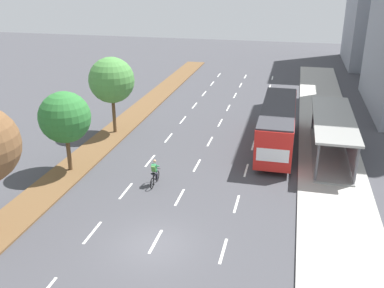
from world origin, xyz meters
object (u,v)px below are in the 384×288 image
bus_shelter (336,132)px  cyclist (155,173)px  median_tree_second (65,117)px  median_tree_third (112,80)px  bus (278,122)px

bus_shelter → cyclist: size_ratio=6.11×
median_tree_second → median_tree_third: bearing=89.6°
bus → median_tree_third: median_tree_third is taller
bus_shelter → median_tree_second: median_tree_second is taller
median_tree_third → cyclist: bearing=-53.2°
bus_shelter → bus: bearing=171.2°
median_tree_second → cyclist: bearing=-5.6°
cyclist → median_tree_second: size_ratio=0.33×
cyclist → median_tree_third: (-6.25, 8.35, 3.79)m
cyclist → bus: bearing=48.9°
bus_shelter → median_tree_second: bearing=-158.4°
cyclist → median_tree_third: bearing=126.8°
cyclist → bus_shelter: bearing=33.6°
bus → bus_shelter: bearing=-8.8°
bus → cyclist: 11.10m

